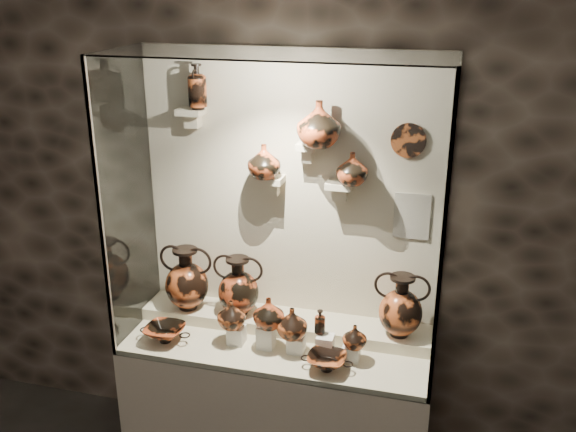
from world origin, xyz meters
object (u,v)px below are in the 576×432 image
object	(u,v)px
ovoid_vase_c	(352,169)
amphora_mid	(238,286)
jug_b	(269,313)
kylix_left	(165,332)
jug_e	(355,337)
lekythos_tall	(197,84)
lekythos_small	(320,320)
jug_a	(231,314)
kylix_right	(327,361)
amphora_left	(187,278)
ovoid_vase_a	(264,161)
amphora_right	(401,305)
ovoid_vase_b	(319,124)
jug_c	(292,323)

from	to	relation	value
ovoid_vase_c	amphora_mid	bearing A→B (deg)	-167.68
jug_b	kylix_left	xyz separation A→B (m)	(-0.58, -0.08, -0.16)
jug_e	lekythos_tall	world-z (taller)	lekythos_tall
lekythos_small	jug_a	bearing A→B (deg)	171.30
kylix_right	ovoid_vase_c	size ratio (longest dim) A/B	1.51
amphora_mid	ovoid_vase_c	xyz separation A→B (m)	(0.62, 0.06, 0.73)
amphora_mid	lekythos_tall	distance (m)	1.15
amphora_left	kylix_right	bearing A→B (deg)	5.51
amphora_mid	jug_b	world-z (taller)	amphora_mid
jug_a	ovoid_vase_a	world-z (taller)	ovoid_vase_a
amphora_left	amphora_mid	xyz separation A→B (m)	(0.31, 0.01, -0.01)
amphora_left	amphora_right	xyz separation A→B (m)	(1.24, 0.01, -0.01)
jug_b	amphora_right	bearing A→B (deg)	21.87
amphora_right	ovoid_vase_a	world-z (taller)	ovoid_vase_a
lekythos_small	ovoid_vase_a	bearing A→B (deg)	135.32
jug_b	lekythos_small	bearing A→B (deg)	10.10
kylix_left	ovoid_vase_b	bearing A→B (deg)	5.32
kylix_left	lekythos_tall	world-z (taller)	lekythos_tall
jug_b	ovoid_vase_b	distance (m)	1.04
jug_c	ovoid_vase_b	xyz separation A→B (m)	(0.08, 0.24, 1.03)
jug_b	jug_e	bearing A→B (deg)	4.29
jug_b	jug_c	bearing A→B (deg)	2.73
amphora_mid	kylix_left	world-z (taller)	amphora_mid
ovoid_vase_c	lekythos_tall	bearing A→B (deg)	-174.12
kylix_right	lekythos_tall	distance (m)	1.60
ovoid_vase_b	lekythos_small	bearing A→B (deg)	-87.80
ovoid_vase_a	ovoid_vase_b	size ratio (longest dim) A/B	0.79
jug_a	ovoid_vase_b	world-z (taller)	ovoid_vase_b
ovoid_vase_a	jug_b	bearing A→B (deg)	-51.60
amphora_left	lekythos_small	bearing A→B (deg)	13.18
amphora_right	jug_c	distance (m)	0.59
amphora_left	lekythos_tall	world-z (taller)	lekythos_tall
jug_a	ovoid_vase_b	distance (m)	1.13
amphora_right	amphora_left	bearing A→B (deg)	-178.59
jug_c	lekythos_small	xyz separation A→B (m)	(0.15, 0.03, 0.02)
amphora_right	ovoid_vase_b	distance (m)	1.07
amphora_left	lekythos_small	distance (m)	0.85
amphora_mid	ovoid_vase_b	size ratio (longest dim) A/B	1.49
jug_c	amphora_mid	bearing A→B (deg)	147.45
jug_b	ovoid_vase_b	size ratio (longest dim) A/B	0.74
kylix_right	ovoid_vase_c	xyz separation A→B (m)	(0.03, 0.39, 0.92)
lekythos_small	kylix_left	bearing A→B (deg)	174.66
jug_b	jug_c	distance (m)	0.14
jug_b	lekythos_small	world-z (taller)	jug_b
jug_e	kylix_left	bearing A→B (deg)	-151.96
amphora_right	jug_a	distance (m)	0.92
jug_e	jug_a	bearing A→B (deg)	-155.96
amphora_mid	jug_c	world-z (taller)	amphora_mid
jug_e	lekythos_small	size ratio (longest dim) A/B	0.85
amphora_left	kylix_right	xyz separation A→B (m)	(0.90, -0.32, -0.21)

